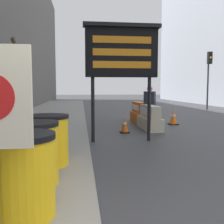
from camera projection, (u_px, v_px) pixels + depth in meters
bare_tree at (9, 79)px, 9.51m from camera, size 1.58×1.41×3.38m
barrel_drum_foreground at (20, 175)px, 2.78m from camera, size 0.77×0.77×0.90m
barrel_drum_middle at (32, 153)px, 3.71m from camera, size 0.77×0.77×0.90m
barrel_drum_back at (47, 140)px, 4.67m from camera, size 0.77×0.77×0.90m
message_board at (122, 53)px, 7.39m from camera, size 2.17×0.36×3.32m
jersey_barrier_cream at (150, 119)px, 9.84m from camera, size 0.59×1.78×0.90m
jersey_barrier_orange_near at (139, 114)px, 11.67m from camera, size 0.50×1.61×0.92m
traffic_cone_near at (125, 125)px, 9.04m from camera, size 0.31×0.31×0.56m
traffic_cone_mid at (173, 117)px, 11.06m from camera, size 0.38×0.38×0.68m
traffic_light_near_curb at (93, 62)px, 14.74m from camera, size 0.28×0.44×4.13m
traffic_light_far_side at (209, 68)px, 18.58m from camera, size 0.28×0.44×4.09m
pedestrian_worker at (150, 103)px, 10.56m from camera, size 0.50×0.44×1.63m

